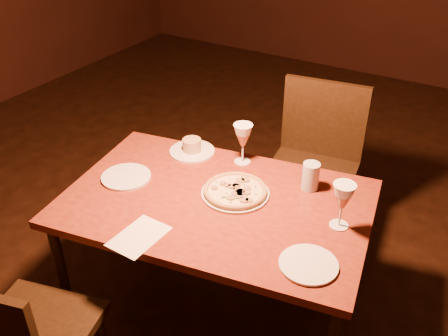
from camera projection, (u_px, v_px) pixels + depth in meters
The scene contains 11 objects.
floor at pixel (221, 310), 2.47m from camera, with size 7.00×7.00×0.00m, color #331B11.
dining_table at pixel (216, 211), 2.13m from camera, with size 1.39×1.01×0.68m.
chair_far at pixel (314, 161), 2.66m from camera, with size 0.51×0.51×0.93m.
pizza_plate at pixel (235, 191), 2.13m from camera, with size 0.29×0.29×0.03m.
ramekin_saucer at pixel (192, 148), 2.43m from camera, with size 0.22×0.22×0.07m.
wine_glass_far at pixel (243, 144), 2.31m from camera, with size 0.09×0.09×0.20m, color #BB6D4E, non-canonical shape.
wine_glass_right at pixel (342, 206), 1.90m from camera, with size 0.09×0.09×0.19m, color #BB6D4E, non-canonical shape.
water_tumbler at pixel (311, 176), 2.14m from camera, with size 0.07×0.07×0.12m, color silver.
side_plate_left at pixel (126, 177), 2.24m from camera, with size 0.22×0.22×0.01m, color white.
side_plate_near at pixel (309, 264), 1.76m from camera, with size 0.21×0.21×0.01m, color white.
menu_card at pixel (139, 236), 1.90m from camera, with size 0.15×0.22×0.00m, color white.
Camera 1 is at (0.89, -1.47, 1.91)m, focal length 40.00 mm.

